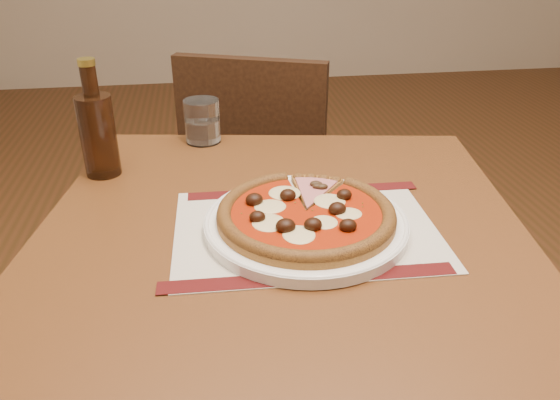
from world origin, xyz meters
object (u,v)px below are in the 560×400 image
at_px(water_glass, 202,121).
at_px(bottle, 98,131).
at_px(chair_far, 261,174).
at_px(table, 282,271).
at_px(plate, 306,224).
at_px(pizza, 306,213).

xyz_separation_m(water_glass, bottle, (-0.20, -0.14, 0.04)).
distance_m(chair_far, bottle, 0.69).
bearing_deg(table, plate, -43.09).
distance_m(chair_far, water_glass, 0.48).
xyz_separation_m(chair_far, plate, (-0.01, -0.75, 0.26)).
xyz_separation_m(pizza, bottle, (-0.35, 0.27, 0.06)).
xyz_separation_m(chair_far, bottle, (-0.37, -0.48, 0.34)).
bearing_deg(table, pizza, -43.71).
bearing_deg(plate, bottle, 142.54).
relative_size(plate, water_glass, 3.44).
xyz_separation_m(plate, water_glass, (-0.16, 0.42, 0.04)).
bearing_deg(bottle, pizza, -37.53).
relative_size(pizza, bottle, 1.27).
bearing_deg(bottle, water_glass, 36.12).
height_order(pizza, water_glass, water_glass).
relative_size(pizza, water_glass, 3.00).
relative_size(table, water_glass, 9.56).
xyz_separation_m(table, plate, (0.03, -0.03, 0.11)).
distance_m(table, chair_far, 0.74).
bearing_deg(water_glass, pizza, -69.54).
bearing_deg(pizza, plate, 73.23).
height_order(plate, bottle, bottle).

